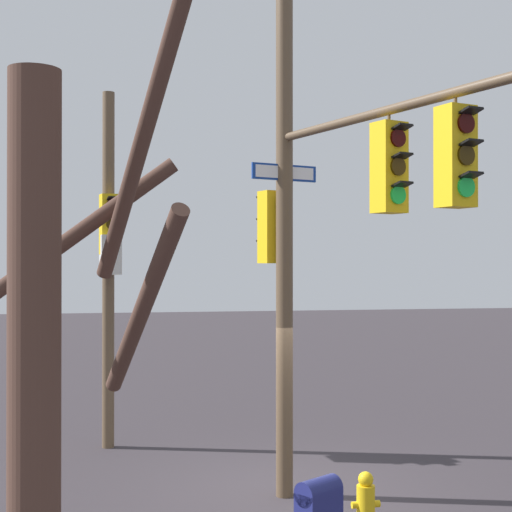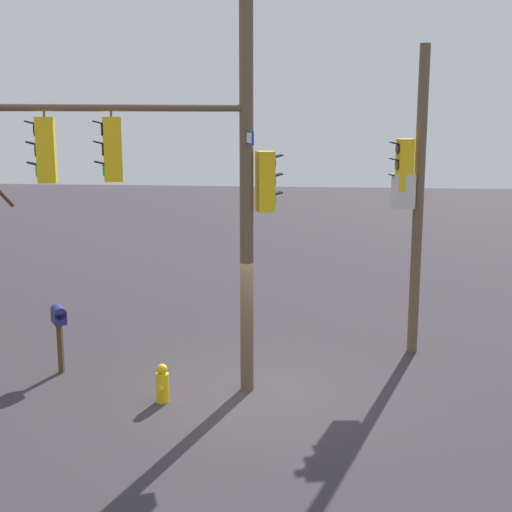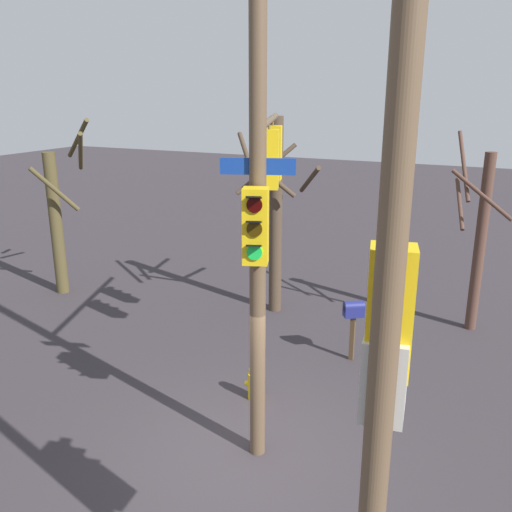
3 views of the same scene
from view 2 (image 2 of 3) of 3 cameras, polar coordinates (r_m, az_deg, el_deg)
name	(u,v)px [view 2 (image 2 of 3)]	position (r m, az deg, el deg)	size (l,w,h in m)	color
ground_plane	(258,393)	(13.66, 0.15, -11.00)	(80.00, 80.00, 0.00)	#342E33
main_signal_pole_assembly	(204,149)	(12.56, -4.22, 8.64)	(3.01, 5.28, 8.50)	brown
secondary_pole_assembly	(412,193)	(15.51, 12.51, 5.01)	(0.42, 0.78, 6.65)	brown
fire_hydrant	(162,384)	(13.25, -7.58, -10.23)	(0.38, 0.24, 0.73)	yellow
mailbox	(59,320)	(14.89, -15.64, -5.02)	(0.50, 0.44, 1.41)	#4C3823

